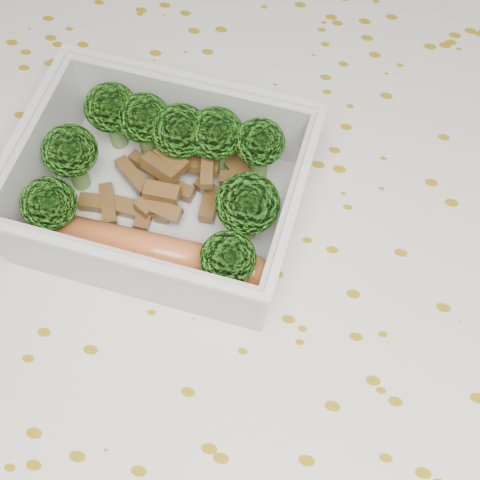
# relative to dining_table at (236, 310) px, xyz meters

# --- Properties ---
(ground_plane) EXTENTS (4.00, 4.00, 0.00)m
(ground_plane) POSITION_rel_dining_table_xyz_m (0.00, 0.00, -0.67)
(ground_plane) COLOR olive
(ground_plane) RESTS_ON ground
(dining_table) EXTENTS (1.40, 0.90, 0.75)m
(dining_table) POSITION_rel_dining_table_xyz_m (0.00, 0.00, 0.00)
(dining_table) COLOR brown
(dining_table) RESTS_ON ground
(tablecloth) EXTENTS (1.46, 0.96, 0.19)m
(tablecloth) POSITION_rel_dining_table_xyz_m (0.00, 0.00, 0.05)
(tablecloth) COLOR silver
(tablecloth) RESTS_ON dining_table
(lunch_container) EXTENTS (0.19, 0.15, 0.06)m
(lunch_container) POSITION_rel_dining_table_xyz_m (-0.06, 0.03, 0.11)
(lunch_container) COLOR silver
(lunch_container) RESTS_ON tablecloth
(broccoli_florets) EXTENTS (0.16, 0.13, 0.06)m
(broccoli_florets) POSITION_rel_dining_table_xyz_m (-0.05, 0.04, 0.13)
(broccoli_florets) COLOR #608C3F
(broccoli_florets) RESTS_ON lunch_container
(meat_pile) EXTENTS (0.12, 0.08, 0.03)m
(meat_pile) POSITION_rel_dining_table_xyz_m (-0.06, 0.03, 0.11)
(meat_pile) COLOR brown
(meat_pile) RESTS_ON lunch_container
(sausage) EXTENTS (0.16, 0.03, 0.02)m
(sausage) POSITION_rel_dining_table_xyz_m (-0.05, -0.01, 0.11)
(sausage) COLOR #C4602E
(sausage) RESTS_ON lunch_container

